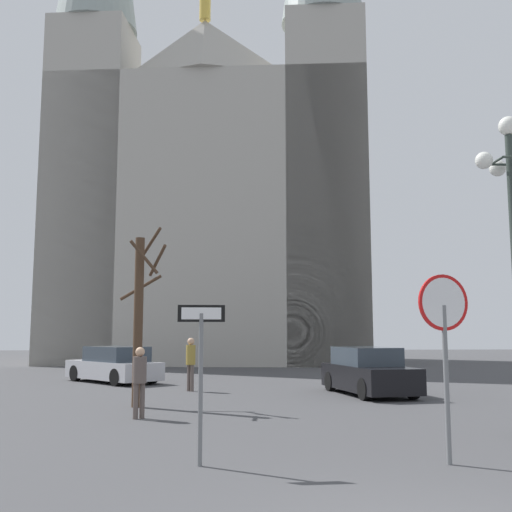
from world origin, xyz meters
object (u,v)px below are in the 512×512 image
at_px(cathedral, 213,170).
at_px(one_way_arrow_sign, 201,360).
at_px(pedestrian_standing, 191,359).
at_px(parked_car_near_black, 368,372).
at_px(pedestrian_walking, 140,375).
at_px(stop_sign, 444,327).
at_px(parked_car_far_silver, 114,365).
at_px(bare_tree, 139,314).

relative_size(cathedral, one_way_arrow_sign, 17.29).
distance_m(cathedral, pedestrian_standing, 22.31).
distance_m(cathedral, one_way_arrow_sign, 32.33).
bearing_deg(parked_car_near_black, cathedral, 104.66).
bearing_deg(pedestrian_walking, parked_car_near_black, 36.80).
height_order(parked_car_near_black, pedestrian_standing, pedestrian_standing).
height_order(stop_sign, pedestrian_walking, stop_sign).
bearing_deg(one_way_arrow_sign, parked_car_near_black, 63.08).
bearing_deg(stop_sign, pedestrian_standing, 111.26).
bearing_deg(parked_car_far_silver, pedestrian_standing, -49.16).
height_order(bare_tree, parked_car_far_silver, bare_tree).
distance_m(cathedral, bare_tree, 25.39).
bearing_deg(bare_tree, cathedral, 85.97).
height_order(cathedral, pedestrian_walking, cathedral).
relative_size(bare_tree, parked_car_far_silver, 1.06).
height_order(pedestrian_walking, pedestrian_standing, pedestrian_standing).
relative_size(cathedral, pedestrian_walking, 25.44).
bearing_deg(stop_sign, pedestrian_walking, 136.26).
bearing_deg(cathedral, one_way_arrow_sign, -89.49).
distance_m(bare_tree, parked_car_far_silver, 8.31).
distance_m(parked_car_near_black, pedestrian_walking, 8.27).
xyz_separation_m(cathedral, parked_car_far_silver, (-3.62, -15.23, -12.22)).
bearing_deg(parked_car_near_black, pedestrian_walking, -143.20).
relative_size(pedestrian_walking, pedestrian_standing, 0.92).
xyz_separation_m(cathedral, pedestrian_standing, (-0.42, -18.93, -11.80)).
bearing_deg(bare_tree, parked_car_far_silver, 104.17).
xyz_separation_m(stop_sign, one_way_arrow_sign, (-3.78, 0.12, -0.50)).
bearing_deg(parked_car_near_black, bare_tree, -158.31).
xyz_separation_m(parked_car_far_silver, pedestrian_walking, (2.31, -10.06, 0.32)).
relative_size(stop_sign, bare_tree, 0.59).
bearing_deg(stop_sign, parked_car_far_silver, 116.79).
xyz_separation_m(cathedral, pedestrian_walking, (-1.30, -25.29, -11.90)).
bearing_deg(parked_car_near_black, pedestrian_standing, 166.21).
bearing_deg(cathedral, stop_sign, -82.42).
distance_m(one_way_arrow_sign, parked_car_far_silver, 15.57).
bearing_deg(pedestrian_standing, parked_car_far_silver, 130.84).
height_order(parked_car_far_silver, pedestrian_standing, pedestrian_standing).
bearing_deg(cathedral, parked_car_near_black, -75.34).
xyz_separation_m(one_way_arrow_sign, pedestrian_standing, (-0.69, 11.36, -0.48)).
xyz_separation_m(cathedral, stop_sign, (4.05, -30.41, -10.82)).
bearing_deg(pedestrian_walking, stop_sign, -43.74).
distance_m(one_way_arrow_sign, parked_car_near_black, 11.19).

